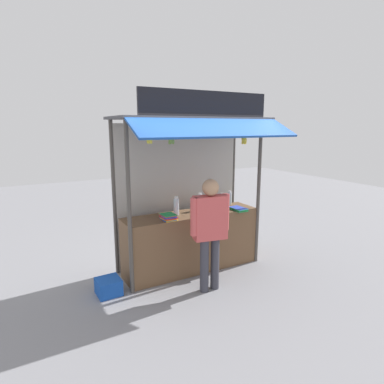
# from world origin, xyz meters

# --- Properties ---
(ground_plane) EXTENTS (20.00, 20.00, 0.00)m
(ground_plane) POSITION_xyz_m (0.00, 0.00, 0.00)
(ground_plane) COLOR gray
(stall_counter) EXTENTS (2.26, 0.56, 0.96)m
(stall_counter) POSITION_xyz_m (0.00, 0.00, 0.48)
(stall_counter) COLOR brown
(stall_counter) RESTS_ON ground
(stall_structure) EXTENTS (2.46, 1.46, 2.82)m
(stall_structure) POSITION_xyz_m (0.00, 0.13, 1.69)
(stall_structure) COLOR #4C4742
(stall_structure) RESTS_ON ground
(water_bottle_rear_center) EXTENTS (0.06, 0.06, 0.23)m
(water_bottle_rear_center) POSITION_xyz_m (0.70, 0.18, 1.06)
(water_bottle_rear_center) COLOR silver
(water_bottle_rear_center) RESTS_ON stall_counter
(water_bottle_far_left) EXTENTS (0.08, 0.08, 0.30)m
(water_bottle_far_left) POSITION_xyz_m (0.20, 0.09, 1.10)
(water_bottle_far_left) COLOR silver
(water_bottle_far_left) RESTS_ON stall_counter
(water_bottle_right) EXTENTS (0.07, 0.07, 0.25)m
(water_bottle_right) POSITION_xyz_m (0.87, 0.19, 1.07)
(water_bottle_right) COLOR silver
(water_bottle_right) RESTS_ON stall_counter
(water_bottle_mid_left) EXTENTS (0.08, 0.08, 0.30)m
(water_bottle_mid_left) POSITION_xyz_m (-0.27, 0.03, 1.10)
(water_bottle_mid_left) COLOR silver
(water_bottle_mid_left) RESTS_ON stall_counter
(magazine_stack_back_right) EXTENTS (0.22, 0.32, 0.04)m
(magazine_stack_back_right) POSITION_xyz_m (0.78, -0.21, 0.98)
(magazine_stack_back_right) COLOR green
(magazine_stack_back_right) RESTS_ON stall_counter
(magazine_stack_center) EXTENTS (0.22, 0.27, 0.09)m
(magazine_stack_center) POSITION_xyz_m (-0.49, -0.15, 1.00)
(magazine_stack_center) COLOR yellow
(magazine_stack_center) RESTS_ON stall_counter
(banana_bunch_inner_left) EXTENTS (0.11, 0.11, 0.25)m
(banana_bunch_inner_left) POSITION_xyz_m (-0.53, -0.38, 2.17)
(banana_bunch_inner_left) COLOR #332D23
(banana_bunch_rightmost) EXTENTS (0.10, 0.10, 0.28)m
(banana_bunch_rightmost) POSITION_xyz_m (0.71, -0.38, 2.14)
(banana_bunch_rightmost) COLOR #332D23
(banana_bunch_leftmost) EXTENTS (0.09, 0.10, 0.23)m
(banana_bunch_leftmost) POSITION_xyz_m (-0.85, -0.38, 2.18)
(banana_bunch_leftmost) COLOR #332D23
(vendor_person) EXTENTS (0.62, 0.28, 1.63)m
(vendor_person) POSITION_xyz_m (-0.12, -0.75, 0.98)
(vendor_person) COLOR #383842
(vendor_person) RESTS_ON ground
(plastic_crate) EXTENTS (0.34, 0.34, 0.23)m
(plastic_crate) POSITION_xyz_m (-1.44, -0.16, 0.11)
(plastic_crate) COLOR #194CB2
(plastic_crate) RESTS_ON ground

